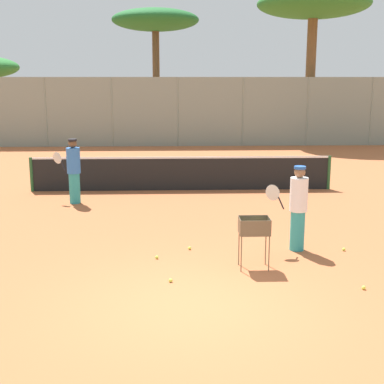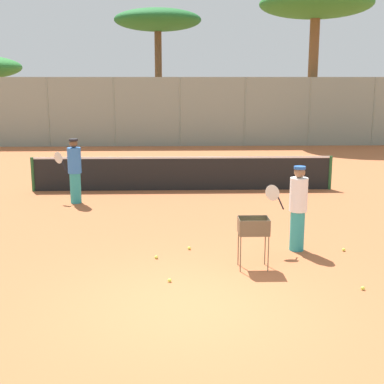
{
  "view_description": "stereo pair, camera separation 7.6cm",
  "coord_description": "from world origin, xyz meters",
  "px_view_note": "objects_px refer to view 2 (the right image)",
  "views": [
    {
      "loc": [
        -0.28,
        -7.79,
        3.5
      ],
      "look_at": [
        0.14,
        3.8,
        1.0
      ],
      "focal_mm": 50.0,
      "sensor_mm": 36.0,
      "label": 1
    },
    {
      "loc": [
        -0.2,
        -7.79,
        3.5
      ],
      "look_at": [
        0.14,
        3.8,
        1.0
      ],
      "focal_mm": 50.0,
      "sensor_mm": 36.0,
      "label": 2
    }
  ],
  "objects_px": {
    "player_red_cap": "(298,207)",
    "ball_cart": "(254,230)",
    "tennis_net": "(183,173)",
    "player_white_outfit": "(74,170)"
  },
  "relations": [
    {
      "from": "player_white_outfit",
      "to": "ball_cart",
      "type": "relative_size",
      "value": 1.88
    },
    {
      "from": "tennis_net",
      "to": "ball_cart",
      "type": "bearing_deg",
      "value": -80.24
    },
    {
      "from": "player_red_cap",
      "to": "ball_cart",
      "type": "xyz_separation_m",
      "value": [
        -1.04,
        -1.04,
        -0.17
      ]
    },
    {
      "from": "player_white_outfit",
      "to": "ball_cart",
      "type": "bearing_deg",
      "value": 154.76
    },
    {
      "from": "tennis_net",
      "to": "player_red_cap",
      "type": "relative_size",
      "value": 5.39
    },
    {
      "from": "player_white_outfit",
      "to": "ball_cart",
      "type": "height_order",
      "value": "player_white_outfit"
    },
    {
      "from": "player_red_cap",
      "to": "ball_cart",
      "type": "bearing_deg",
      "value": 41.71
    },
    {
      "from": "tennis_net",
      "to": "player_white_outfit",
      "type": "bearing_deg",
      "value": -151.74
    },
    {
      "from": "tennis_net",
      "to": "player_white_outfit",
      "type": "height_order",
      "value": "player_white_outfit"
    },
    {
      "from": "player_red_cap",
      "to": "player_white_outfit",
      "type": "bearing_deg",
      "value": -42.87
    }
  ]
}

